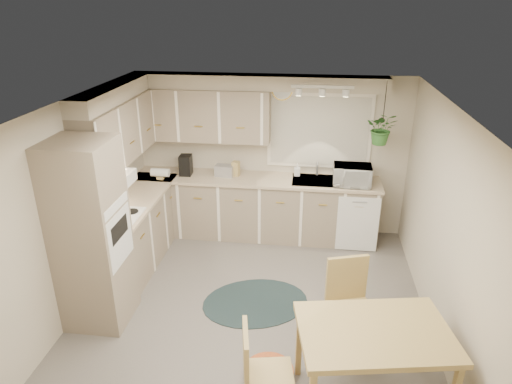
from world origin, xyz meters
TOP-DOWN VIEW (x-y plane):
  - floor at (0.00, 0.00)m, footprint 4.20×4.20m
  - ceiling at (0.00, 0.00)m, footprint 4.20×4.20m
  - wall_back at (0.00, 2.10)m, footprint 4.00×0.04m
  - wall_front at (0.00, -2.10)m, footprint 4.00×0.04m
  - wall_left at (-2.00, 0.00)m, footprint 0.04×4.20m
  - wall_right at (2.00, 0.00)m, footprint 0.04×4.20m
  - base_cab_left at (-1.70, 0.88)m, footprint 0.60×1.85m
  - base_cab_back at (-0.20, 1.80)m, footprint 3.60×0.60m
  - counter_left at (-1.69, 0.88)m, footprint 0.64×1.89m
  - counter_back at (-0.20, 1.79)m, footprint 3.64×0.64m
  - oven_stack at (-1.68, -0.38)m, footprint 0.65×0.65m
  - wall_oven_face at (-1.35, -0.38)m, footprint 0.02×0.56m
  - upper_cab_left at (-1.82, 1.00)m, footprint 0.35×2.00m
  - upper_cab_back at (-1.00, 1.93)m, footprint 2.00×0.35m
  - soffit_left at (-1.85, 1.00)m, footprint 0.30×2.00m
  - soffit_back at (-0.20, 1.95)m, footprint 3.60×0.30m
  - cooktop at (-1.68, 0.30)m, footprint 0.52×0.58m
  - range_hood at (-1.70, 0.30)m, footprint 0.40×0.60m
  - window_blinds at (0.70, 2.07)m, footprint 1.40×0.02m
  - window_frame at (0.70, 2.08)m, footprint 1.50×0.02m
  - sink at (0.70, 1.80)m, footprint 0.70×0.48m
  - dishwasher_front at (1.30, 1.49)m, footprint 0.58×0.02m
  - track_light_bar at (0.70, 1.55)m, footprint 0.80×0.04m
  - wall_clock at (0.15, 2.07)m, footprint 0.30×0.03m
  - dining_table at (1.21, -1.21)m, footprint 1.41×1.07m
  - chair_left at (0.34, -1.46)m, footprint 0.50×0.50m
  - chair_back at (1.09, -0.54)m, footprint 0.58×0.58m
  - braided_rug at (0.02, 0.10)m, footprint 1.51×1.31m
  - pet_bed at (0.30, -1.06)m, footprint 0.62×0.62m
  - microwave at (1.18, 1.70)m, footprint 0.53×0.30m
  - soap_bottle at (0.41, 1.95)m, footprint 0.09×0.20m
  - hanging_plant at (1.52, 1.70)m, footprint 0.45×0.49m
  - coffee_maker at (-1.24, 1.80)m, footprint 0.18×0.21m
  - toaster at (-0.66, 1.82)m, footprint 0.29×0.19m
  - knife_block at (-0.49, 1.85)m, footprint 0.12×0.12m

SIDE VIEW (x-z plane):
  - floor at x=0.00m, z-range 0.00..0.00m
  - braided_rug at x=0.02m, z-range 0.00..0.01m
  - pet_bed at x=0.30m, z-range 0.00..0.11m
  - dining_table at x=1.21m, z-range 0.00..0.80m
  - dishwasher_front at x=1.30m, z-range 0.01..0.84m
  - base_cab_left at x=-1.70m, z-range 0.00..0.90m
  - base_cab_back at x=-0.20m, z-range 0.00..0.90m
  - chair_left at x=0.34m, z-range 0.00..0.92m
  - chair_back at x=1.09m, z-range 0.00..0.98m
  - sink at x=0.70m, z-range 0.85..0.95m
  - counter_left at x=-1.69m, z-range 0.90..0.94m
  - counter_back at x=-0.20m, z-range 0.90..0.94m
  - cooktop at x=-1.68m, z-range 0.93..0.95m
  - soap_bottle at x=0.41m, z-range 0.94..1.03m
  - toaster at x=-0.66m, z-range 0.94..1.10m
  - knife_block at x=-0.49m, z-range 0.94..1.16m
  - oven_stack at x=-1.68m, z-range 0.00..2.10m
  - wall_oven_face at x=-1.35m, z-range 0.76..1.34m
  - coffee_maker at x=-1.24m, z-range 0.94..1.24m
  - microwave at x=1.18m, z-range 0.94..1.29m
  - wall_back at x=0.00m, z-range 0.00..2.40m
  - wall_front at x=0.00m, z-range 0.00..2.40m
  - wall_left at x=-2.00m, z-range 0.00..2.40m
  - wall_right at x=2.00m, z-range 0.00..2.40m
  - range_hood at x=-1.70m, z-range 1.33..1.47m
  - window_blinds at x=0.70m, z-range 1.10..2.10m
  - window_frame at x=0.70m, z-range 1.05..2.15m
  - hanging_plant at x=1.52m, z-range 1.55..1.89m
  - upper_cab_left at x=-1.82m, z-range 1.45..2.20m
  - upper_cab_back at x=-1.00m, z-range 1.45..2.20m
  - wall_clock at x=0.15m, z-range 2.03..2.33m
  - soffit_left at x=-1.85m, z-range 2.20..2.40m
  - soffit_back at x=-0.20m, z-range 2.20..2.40m
  - track_light_bar at x=0.70m, z-range 2.31..2.35m
  - ceiling at x=0.00m, z-range 2.40..2.40m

